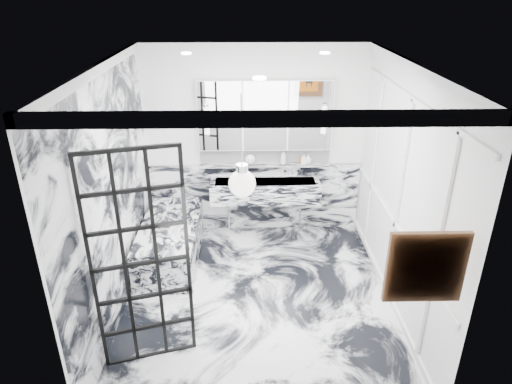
{
  "coord_description": "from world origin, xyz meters",
  "views": [
    {
      "loc": [
        -0.11,
        -4.55,
        3.53
      ],
      "look_at": [
        -0.01,
        0.5,
        1.2
      ],
      "focal_mm": 32.0,
      "sensor_mm": 36.0,
      "label": 1
    }
  ],
  "objects_px": {
    "trough_sink": "(265,191)",
    "bathtub": "(171,241)",
    "crittall_door": "(141,264)",
    "mirror_cabinet": "(265,115)"
  },
  "relations": [
    {
      "from": "crittall_door",
      "to": "bathtub",
      "type": "xyz_separation_m",
      "value": [
        -0.06,
        1.83,
        -0.86
      ]
    },
    {
      "from": "crittall_door",
      "to": "bathtub",
      "type": "relative_size",
      "value": 1.37
    },
    {
      "from": "mirror_cabinet",
      "to": "bathtub",
      "type": "distance_m",
      "value": 2.2
    },
    {
      "from": "trough_sink",
      "to": "bathtub",
      "type": "relative_size",
      "value": 0.97
    },
    {
      "from": "trough_sink",
      "to": "crittall_door",
      "type": "bearing_deg",
      "value": -116.97
    },
    {
      "from": "trough_sink",
      "to": "mirror_cabinet",
      "type": "distance_m",
      "value": 1.1
    },
    {
      "from": "mirror_cabinet",
      "to": "trough_sink",
      "type": "bearing_deg",
      "value": -90.0
    },
    {
      "from": "trough_sink",
      "to": "bathtub",
      "type": "height_order",
      "value": "trough_sink"
    },
    {
      "from": "crittall_door",
      "to": "mirror_cabinet",
      "type": "relative_size",
      "value": 1.19
    },
    {
      "from": "crittall_door",
      "to": "bathtub",
      "type": "height_order",
      "value": "crittall_door"
    }
  ]
}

